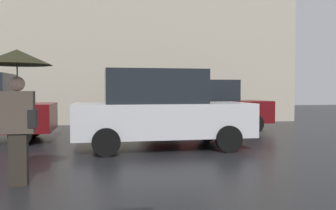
{
  "coord_description": "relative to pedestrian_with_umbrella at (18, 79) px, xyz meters",
  "views": [
    {
      "loc": [
        0.68,
        -2.09,
        1.48
      ],
      "look_at": [
        1.79,
        3.7,
        1.23
      ],
      "focal_mm": 38.43,
      "sensor_mm": 36.0,
      "label": 1
    }
  ],
  "objects": [
    {
      "name": "pedestrian_with_umbrella",
      "position": [
        0.0,
        0.0,
        0.0
      ],
      "size": [
        1.05,
        1.05,
        2.1
      ],
      "rotation": [
        0.0,
        0.0,
        3.07
      ],
      "color": "#2A241E",
      "rests_on": "ground"
    },
    {
      "name": "parked_car_left",
      "position": [
        2.74,
        3.09,
        -0.66
      ],
      "size": [
        4.42,
        1.97,
        1.98
      ],
      "rotation": [
        0.0,
        0.0,
        -0.01
      ],
      "color": "silver",
      "rests_on": "ground"
    },
    {
      "name": "parked_car_distant",
      "position": [
        4.83,
        6.32,
        -0.71
      ],
      "size": [
        4.46,
        1.93,
        1.82
      ],
      "rotation": [
        0.0,
        0.0,
        3.39
      ],
      "color": "#590C0F",
      "rests_on": "ground"
    }
  ]
}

